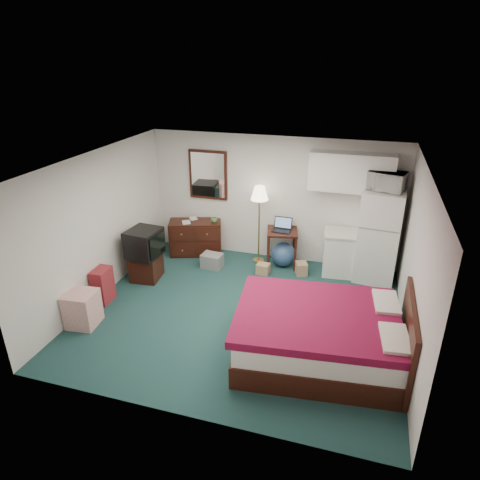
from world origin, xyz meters
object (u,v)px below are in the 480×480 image
(fridge, at_px, (379,236))
(suitcase, at_px, (103,285))
(dresser, at_px, (196,237))
(bed, at_px, (320,336))
(kitchen_counter, at_px, (344,254))
(tv_stand, at_px, (146,266))
(floor_lamp, at_px, (259,225))
(desk, at_px, (282,248))

(fridge, xyz_separation_m, suitcase, (-4.42, -2.18, -0.56))
(dresser, height_order, suitcase, dresser)
(bed, bearing_deg, fridge, 68.28)
(kitchen_counter, bearing_deg, fridge, -8.10)
(fridge, bearing_deg, tv_stand, -157.47)
(fridge, bearing_deg, dresser, -174.94)
(tv_stand, bearing_deg, dresser, 64.11)
(fridge, bearing_deg, floor_lamp, -176.14)
(floor_lamp, distance_m, suitcase, 3.16)
(dresser, relative_size, floor_lamp, 0.67)
(bed, bearing_deg, kitchen_counter, 80.93)
(dresser, relative_size, kitchen_counter, 1.30)
(floor_lamp, relative_size, kitchen_counter, 1.93)
(bed, xyz_separation_m, tv_stand, (-3.39, 1.36, -0.11))
(desk, bearing_deg, bed, -80.18)
(floor_lamp, bearing_deg, bed, -59.89)
(dresser, distance_m, bed, 3.93)
(floor_lamp, bearing_deg, kitchen_counter, -1.57)
(fridge, distance_m, tv_stand, 4.33)
(dresser, distance_m, fridge, 3.66)
(tv_stand, bearing_deg, floor_lamp, 30.13)
(suitcase, bearing_deg, kitchen_counter, 28.34)
(kitchen_counter, bearing_deg, tv_stand, -165.39)
(desk, bearing_deg, dresser, 167.89)
(tv_stand, bearing_deg, fridge, 11.30)
(kitchen_counter, distance_m, fridge, 0.75)
(dresser, distance_m, floor_lamp, 1.42)
(dresser, height_order, tv_stand, dresser)
(dresser, relative_size, bed, 0.48)
(floor_lamp, bearing_deg, suitcase, -133.55)
(bed, bearing_deg, suitcase, 167.34)
(desk, distance_m, bed, 2.86)
(floor_lamp, relative_size, fridge, 0.92)
(floor_lamp, xyz_separation_m, kitchen_counter, (1.68, -0.05, -0.38))
(desk, bearing_deg, floor_lamp, 164.62)
(dresser, relative_size, fridge, 0.61)
(fridge, bearing_deg, kitchen_counter, -177.13)
(bed, bearing_deg, tv_stand, 151.82)
(dresser, height_order, fridge, fridge)
(fridge, distance_m, bed, 2.75)
(fridge, bearing_deg, bed, -99.70)
(bed, relative_size, tv_stand, 4.16)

